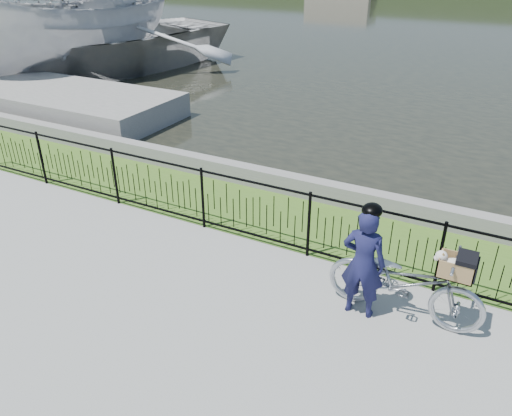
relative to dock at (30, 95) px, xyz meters
The scene contains 10 objects.
ground 11.42m from the dock, 28.81° to the right, with size 120.00×120.00×0.00m, color gray.
grass_strip 10.42m from the dock, 16.17° to the right, with size 60.00×2.00×0.01m, color #446920.
water 29.26m from the dock, 70.02° to the left, with size 120.00×120.00×0.00m, color black.
quay_wall 10.18m from the dock, 10.76° to the right, with size 60.00×0.30×0.40m, color gray.
fence 10.74m from the dock, 21.31° to the right, with size 14.00×0.06×1.15m, color black, non-canonical shape.
dock is the anchor object (origin of this frame).
bicycle_rig 13.54m from the dock, 20.20° to the right, with size 2.07×0.72×1.17m.
cyclist 13.11m from the dock, 21.85° to the right, with size 0.60×0.41×1.66m.
boat_near 3.82m from the dock, 110.18° to the left, with size 4.59×9.23×5.21m.
boat_far 5.03m from the dock, 110.78° to the left, with size 11.33×13.42×2.37m.
Camera 1 is at (3.46, -4.85, 4.48)m, focal length 35.00 mm.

